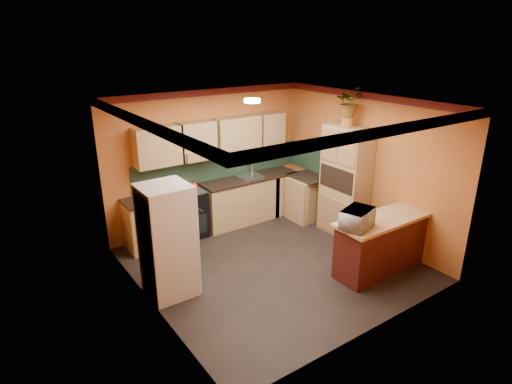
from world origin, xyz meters
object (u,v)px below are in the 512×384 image
Objects in this scene: base_cabinets_back at (217,207)px; fridge at (168,241)px; pantry at (345,182)px; microwave at (357,218)px; stove at (189,214)px; breakfast_bar at (385,244)px.

base_cabinets_back is 2.38m from fridge.
pantry is (1.87, -1.58, 0.61)m from base_cabinets_back.
fridge reaches higher than microwave.
fridge is at bearing -137.42° from base_cabinets_back.
pantry is at bearing -40.13° from base_cabinets_back.
stove is (-0.62, -0.00, 0.02)m from base_cabinets_back.
breakfast_bar is at bearing -107.68° from pantry.
base_cabinets_back is at bearing 139.87° from pantry.
stove reaches higher than breakfast_bar.
pantry is 1.55m from breakfast_bar.
microwave is at bearing -130.30° from pantry.
stove is at bearing 147.71° from pantry.
breakfast_bar is at bearing -23.13° from fridge.
microwave is (0.72, -2.94, 0.64)m from base_cabinets_back.
microwave is (-0.72, 0.00, 0.64)m from breakfast_bar.
pantry reaches higher than fridge.
microwave reaches higher than stove.
pantry is at bearing 31.14° from microwave.
fridge is 3.47m from breakfast_bar.
stove is 0.54× the size of fridge.
pantry is at bearing 72.32° from breakfast_bar.
fridge reaches higher than stove.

